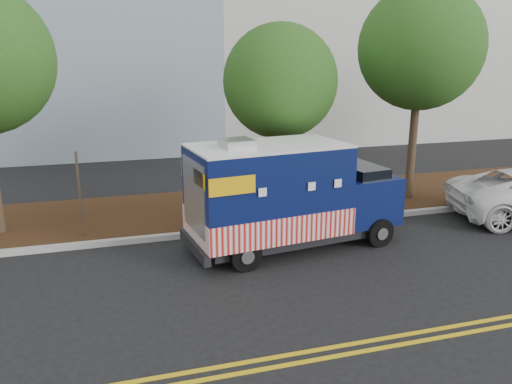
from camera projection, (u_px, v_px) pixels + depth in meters
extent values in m
plane|color=black|center=(255.00, 251.00, 12.50)|extent=(120.00, 120.00, 0.00)
cube|color=#9E9E99|center=(241.00, 229.00, 13.77)|extent=(120.00, 0.18, 0.15)
cube|color=#321D0E|center=(224.00, 208.00, 15.71)|extent=(120.00, 4.00, 0.15)
cube|color=gold|center=(328.00, 348.00, 8.38)|extent=(120.00, 0.10, 0.01)
cube|color=gold|center=(334.00, 356.00, 8.15)|extent=(120.00, 0.10, 0.01)
cylinder|color=#38281C|center=(279.00, 162.00, 15.11)|extent=(0.26, 0.26, 3.15)
sphere|color=#1A4A14|center=(280.00, 81.00, 14.46)|extent=(3.33, 3.33, 3.33)
cylinder|color=#38281C|center=(412.00, 142.00, 16.09)|extent=(0.26, 0.26, 3.98)
sphere|color=#1A4A14|center=(421.00, 48.00, 15.29)|extent=(3.82, 3.82, 3.82)
cube|color=#473828|center=(80.00, 197.00, 12.81)|extent=(0.06, 0.06, 2.40)
cube|color=black|center=(295.00, 232.00, 12.76)|extent=(5.11, 2.31, 0.25)
cube|color=#091343|center=(268.00, 189.00, 12.12)|extent=(3.93, 2.50, 2.11)
cube|color=#B70C0B|center=(268.00, 218.00, 12.32)|extent=(3.98, 2.55, 0.66)
cube|color=white|center=(268.00, 146.00, 11.83)|extent=(3.93, 2.50, 0.05)
cube|color=#B7B7BA|center=(237.00, 143.00, 11.49)|extent=(0.79, 0.79, 0.19)
cube|color=#091343|center=(357.00, 196.00, 13.28)|extent=(1.82, 2.09, 1.23)
cube|color=black|center=(357.00, 175.00, 13.10)|extent=(1.10, 1.82, 0.57)
cube|color=black|center=(381.00, 207.00, 13.71)|extent=(0.30, 1.76, 0.26)
cube|color=black|center=(195.00, 247.00, 11.71)|extent=(0.42, 1.99, 0.25)
cube|color=#B7B7BA|center=(194.00, 196.00, 11.38)|extent=(0.24, 1.58, 1.67)
cube|color=#B7B7BA|center=(260.00, 177.00, 13.13)|extent=(1.58, 0.24, 0.97)
cube|color=#F1B30C|center=(232.00, 186.00, 10.55)|extent=(1.05, 0.16, 0.40)
cube|color=#F1B30C|center=(202.00, 166.00, 12.40)|extent=(1.05, 0.16, 0.40)
cylinder|color=black|center=(379.00, 232.00, 12.72)|extent=(0.77, 0.34, 0.74)
cylinder|color=black|center=(340.00, 212.00, 14.30)|extent=(0.77, 0.34, 0.74)
cylinder|color=black|center=(246.00, 255.00, 11.28)|extent=(0.77, 0.34, 0.74)
cylinder|color=black|center=(219.00, 230.00, 12.87)|extent=(0.77, 0.34, 0.74)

